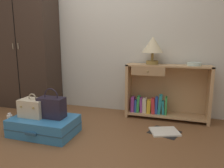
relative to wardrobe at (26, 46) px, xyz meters
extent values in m
plane|color=brown|center=(1.31, -1.20, -1.02)|extent=(9.00, 9.00, 0.00)
cube|color=beige|center=(1.31, 0.30, 0.28)|extent=(6.40, 0.10, 2.60)
cube|color=#33261E|center=(0.00, 0.00, 0.00)|extent=(1.03, 0.45, 2.05)
cube|color=black|center=(0.00, -0.23, 0.00)|extent=(0.01, 0.01, 1.95)
cylinder|color=gray|center=(-0.05, -0.24, 0.00)|extent=(0.01, 0.01, 0.09)
cylinder|color=gray|center=(0.05, -0.24, 0.00)|extent=(0.01, 0.01, 0.09)
cube|color=tan|center=(1.74, 0.06, -0.64)|extent=(0.04, 0.30, 0.78)
cube|color=tan|center=(2.85, 0.06, -0.64)|extent=(0.04, 0.30, 0.78)
cube|color=tan|center=(2.29, 0.06, -0.26)|extent=(1.15, 0.30, 0.02)
cube|color=tan|center=(2.29, 0.06, -0.97)|extent=(1.07, 0.30, 0.02)
cube|color=tan|center=(2.29, 0.21, -0.64)|extent=(1.07, 0.01, 0.76)
cube|color=#A68259|center=(2.03, -0.07, -0.33)|extent=(0.46, 0.02, 0.12)
sphere|color=#9E844C|center=(2.03, -0.09, -0.33)|extent=(0.02, 0.02, 0.02)
cube|color=purple|center=(1.81, 0.04, -0.85)|extent=(0.05, 0.10, 0.22)
cube|color=#2D51B2|center=(1.86, 0.04, -0.87)|extent=(0.03, 0.11, 0.18)
cube|color=green|center=(1.89, 0.04, -0.84)|extent=(0.05, 0.11, 0.24)
cube|color=purple|center=(1.93, 0.04, -0.85)|extent=(0.05, 0.08, 0.22)
cube|color=beige|center=(1.99, 0.04, -0.85)|extent=(0.06, 0.09, 0.22)
cube|color=gold|center=(2.05, 0.04, -0.86)|extent=(0.06, 0.12, 0.20)
cube|color=red|center=(2.11, 0.04, -0.85)|extent=(0.06, 0.11, 0.23)
cube|color=#2D51B2|center=(2.16, 0.04, -0.84)|extent=(0.04, 0.08, 0.25)
cube|color=teal|center=(2.21, 0.04, -0.82)|extent=(0.06, 0.08, 0.29)
cube|color=teal|center=(2.25, 0.04, -0.86)|extent=(0.05, 0.08, 0.20)
cube|color=green|center=(2.29, 0.04, -0.83)|extent=(0.03, 0.11, 0.26)
cylinder|color=olive|center=(2.07, 0.08, -0.22)|extent=(0.17, 0.17, 0.05)
cylinder|color=olive|center=(2.07, 0.08, -0.14)|extent=(0.04, 0.04, 0.11)
cone|color=beige|center=(2.07, 0.08, 0.03)|extent=(0.30, 0.30, 0.22)
cylinder|color=silver|center=(2.63, 0.06, -0.23)|extent=(0.18, 0.18, 0.04)
cube|color=teal|center=(0.94, -0.93, -0.92)|extent=(0.75, 0.47, 0.21)
cube|color=#285071|center=(0.94, -0.93, -0.92)|extent=(0.76, 0.48, 0.01)
cube|color=#285071|center=(0.94, -1.17, -0.92)|extent=(0.14, 0.02, 0.03)
cube|color=beige|center=(0.80, -0.93, -0.71)|extent=(0.30, 0.20, 0.21)
torus|color=gray|center=(0.80, -0.93, -0.59)|extent=(0.11, 0.02, 0.11)
cube|color=tan|center=(0.71, -1.03, -0.67)|extent=(0.02, 0.01, 0.02)
cube|color=tan|center=(0.88, -1.03, -0.67)|extent=(0.02, 0.01, 0.02)
cube|color=#231E2D|center=(1.03, -0.90, -0.69)|extent=(0.31, 0.17, 0.24)
torus|color=#231E2D|center=(1.03, -0.90, -0.55)|extent=(0.18, 0.01, 0.18)
cylinder|color=white|center=(0.46, -0.96, -0.93)|extent=(0.06, 0.06, 0.20)
cylinder|color=silver|center=(0.46, -0.96, -0.82)|extent=(0.04, 0.04, 0.02)
cube|color=white|center=(2.31, -0.45, -1.01)|extent=(0.41, 0.37, 0.02)
cube|color=black|center=(2.31, -0.45, -1.02)|extent=(0.42, 0.38, 0.01)
camera|label=1|loc=(2.42, -2.95, 0.06)|focal=33.82mm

